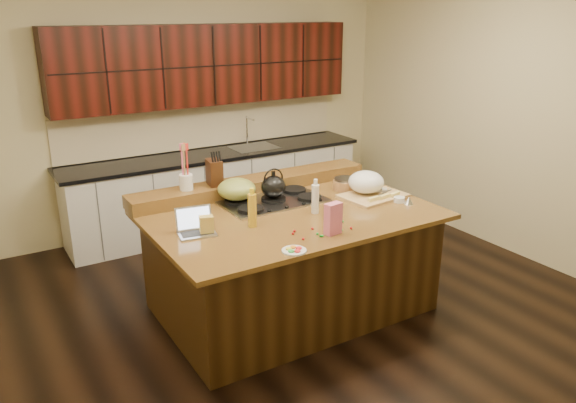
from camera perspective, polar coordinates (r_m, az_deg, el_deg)
room at (r=4.66m, az=0.32°, el=3.89°), size 5.52×5.02×2.72m
island at (r=4.97m, az=0.30°, el=-6.01°), size 2.40×1.60×0.92m
back_ledge at (r=5.35m, az=-3.63°, el=1.74°), size 2.40×0.30×0.12m
cooktop at (r=5.03m, az=-1.48°, el=0.10°), size 0.92×0.52×0.05m
back_counter at (r=6.80m, az=-7.43°, el=5.42°), size 3.70×0.66×2.40m
kettle at (r=4.99m, az=-1.49°, el=1.51°), size 0.30×0.30×0.20m
green_bowl at (r=4.97m, az=-5.24°, el=1.27°), size 0.39×0.39×0.19m
laptop at (r=4.40m, az=-9.38°, el=-2.51°), size 0.32×0.27×0.20m
oil_bottle at (r=4.44m, az=-3.65°, el=-0.92°), size 0.09×0.09×0.27m
vinegar_bottle at (r=4.74m, az=2.79°, el=0.26°), size 0.07×0.07×0.25m
wooden_tray at (r=5.23m, az=8.12°, el=1.65°), size 0.61×0.48×0.23m
ramekin_a at (r=5.13m, az=11.23°, el=0.20°), size 0.13×0.13×0.04m
ramekin_b at (r=5.34m, az=9.51°, el=1.05°), size 0.13×0.13×0.04m
ramekin_c at (r=5.33m, az=9.01°, el=1.04°), size 0.13×0.13×0.04m
strainer_bowl at (r=5.41m, az=5.85°, el=1.71°), size 0.28×0.28×0.09m
kitchen_timer at (r=5.09m, az=12.17°, el=0.11°), size 0.10×0.10×0.07m
pink_bag at (r=4.31m, az=4.60°, el=-1.74°), size 0.14×0.09×0.25m
candy_plate at (r=4.03m, az=0.63°, el=-5.01°), size 0.20×0.20×0.01m
package_box at (r=4.35m, az=-8.28°, el=-2.39°), size 0.12×0.10×0.15m
utensil_crock at (r=5.06m, az=-10.31°, el=1.96°), size 0.16×0.16×0.14m
knife_block at (r=5.14m, az=-7.50°, el=2.94°), size 0.14×0.21×0.23m
gumdrop_0 at (r=4.45m, az=6.43°, el=-2.69°), size 0.02×0.02×0.02m
gumdrop_1 at (r=4.28m, az=3.32°, el=-3.50°), size 0.02×0.02×0.02m
gumdrop_2 at (r=4.35m, az=4.12°, el=-3.14°), size 0.02×0.02×0.02m
gumdrop_3 at (r=4.40m, az=5.47°, el=-2.91°), size 0.02×0.02×0.02m
gumdrop_4 at (r=4.42m, az=2.49°, el=-2.76°), size 0.02×0.02×0.02m
gumdrop_5 at (r=4.58m, az=5.57°, el=-2.03°), size 0.02×0.02×0.02m
gumdrop_6 at (r=4.32m, az=0.51°, el=-3.27°), size 0.02×0.02×0.02m
gumdrop_7 at (r=4.28m, az=3.51°, el=-3.51°), size 0.02×0.02×0.02m
gumdrop_8 at (r=4.33m, az=4.62°, el=-3.29°), size 0.02×0.02×0.02m
gumdrop_9 at (r=4.40m, az=5.17°, el=-2.94°), size 0.02×0.02×0.02m
gumdrop_10 at (r=4.22m, az=1.55°, el=-3.81°), size 0.02×0.02×0.02m
gumdrop_11 at (r=4.32m, az=3.00°, el=-3.30°), size 0.02×0.02×0.02m
gumdrop_12 at (r=4.37m, az=0.66°, el=-3.01°), size 0.02×0.02×0.02m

